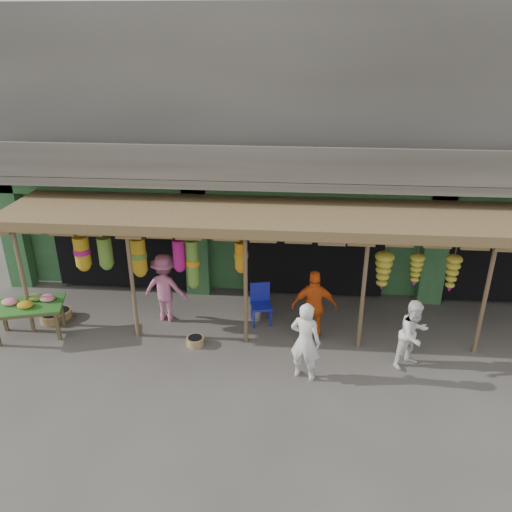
# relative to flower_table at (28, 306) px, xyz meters

# --- Properties ---
(ground) EXTENTS (80.00, 80.00, 0.00)m
(ground) POSITION_rel_flower_table_xyz_m (6.42, 0.34, -0.75)
(ground) COLOR #514C47
(ground) RESTS_ON ground
(building) EXTENTS (16.40, 6.80, 7.00)m
(building) POSITION_rel_flower_table_xyz_m (6.42, 5.21, 2.62)
(building) COLOR gray
(building) RESTS_ON ground
(awning) EXTENTS (14.00, 2.70, 2.79)m
(awning) POSITION_rel_flower_table_xyz_m (6.27, 1.15, 1.83)
(awning) COLOR brown
(awning) RESTS_ON ground
(flower_table) EXTENTS (1.73, 1.30, 0.93)m
(flower_table) POSITION_rel_flower_table_xyz_m (0.00, 0.00, 0.00)
(flower_table) COLOR brown
(flower_table) RESTS_ON ground
(blue_chair) EXTENTS (0.56, 0.57, 0.99)m
(blue_chair) POSITION_rel_flower_table_xyz_m (5.18, 1.02, -0.20)
(blue_chair) COLOR #1920A5
(blue_chair) RESTS_ON ground
(basket_left) EXTENTS (0.52, 0.52, 0.20)m
(basket_left) POSITION_rel_flower_table_xyz_m (0.31, 0.79, -0.65)
(basket_left) COLOR olive
(basket_left) RESTS_ON ground
(basket_mid) EXTENTS (0.69, 0.69, 0.21)m
(basket_mid) POSITION_rel_flower_table_xyz_m (0.16, 0.58, -0.64)
(basket_mid) COLOR olive
(basket_mid) RESTS_ON ground
(basket_right) EXTENTS (0.50, 0.50, 0.18)m
(basket_right) POSITION_rel_flower_table_xyz_m (3.80, -0.09, -0.66)
(basket_right) COLOR #895C40
(basket_right) RESTS_ON ground
(person_front) EXTENTS (0.72, 0.59, 1.69)m
(person_front) POSITION_rel_flower_table_xyz_m (6.22, -1.03, 0.10)
(person_front) COLOR white
(person_front) RESTS_ON ground
(person_right) EXTENTS (0.93, 0.89, 1.51)m
(person_right) POSITION_rel_flower_table_xyz_m (8.42, -0.46, 0.01)
(person_right) COLOR white
(person_right) RESTS_ON ground
(person_vendor) EXTENTS (1.01, 0.46, 1.70)m
(person_vendor) POSITION_rel_flower_table_xyz_m (6.42, 0.35, 0.10)
(person_vendor) COLOR orange
(person_vendor) RESTS_ON ground
(person_shopper) EXTENTS (1.19, 0.81, 1.70)m
(person_shopper) POSITION_rel_flower_table_xyz_m (2.92, 0.94, 0.10)
(person_shopper) COLOR #C2678C
(person_shopper) RESTS_ON ground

